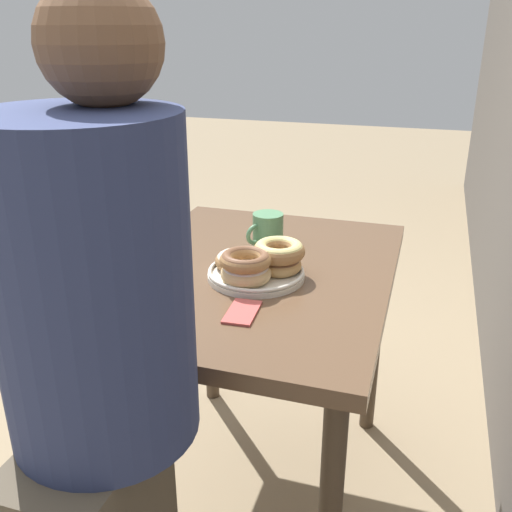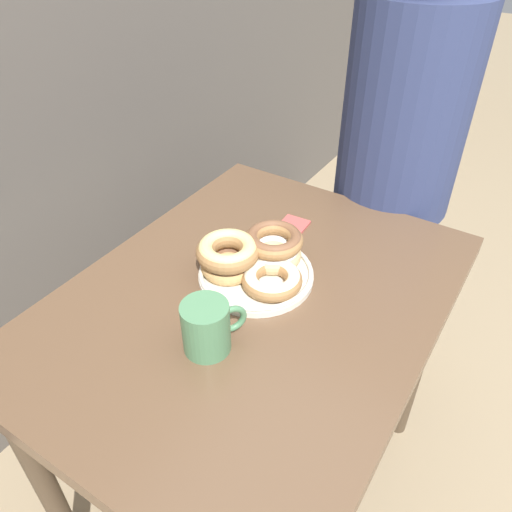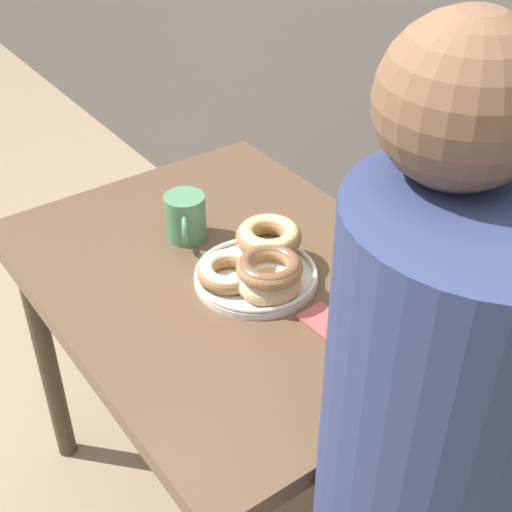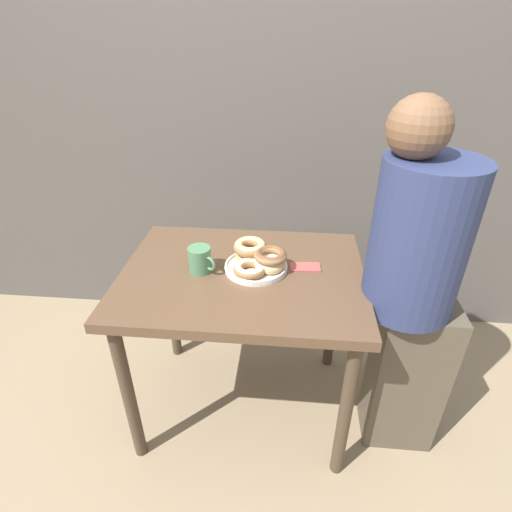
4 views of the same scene
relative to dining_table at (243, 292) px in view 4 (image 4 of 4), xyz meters
The scene contains 7 objects.
ground_plane 0.76m from the dining_table, 90.00° to the right, with size 14.00×14.00×0.00m, color #937F60.
wall_back 0.99m from the dining_table, 90.00° to the left, with size 8.00×0.05×2.60m.
dining_table is the anchor object (origin of this frame).
donut_plate 0.15m from the dining_table, 27.18° to the left, with size 0.27×0.25×0.09m.
coffee_mug 0.22m from the dining_table, behind, with size 0.12×0.09×0.10m.
person_figure 0.64m from the dining_table, ahead, with size 0.38×0.32×1.42m.
napkin 0.27m from the dining_table, 11.84° to the left, with size 0.12×0.07×0.01m.
Camera 4 is at (0.17, -0.92, 1.60)m, focal length 28.00 mm.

